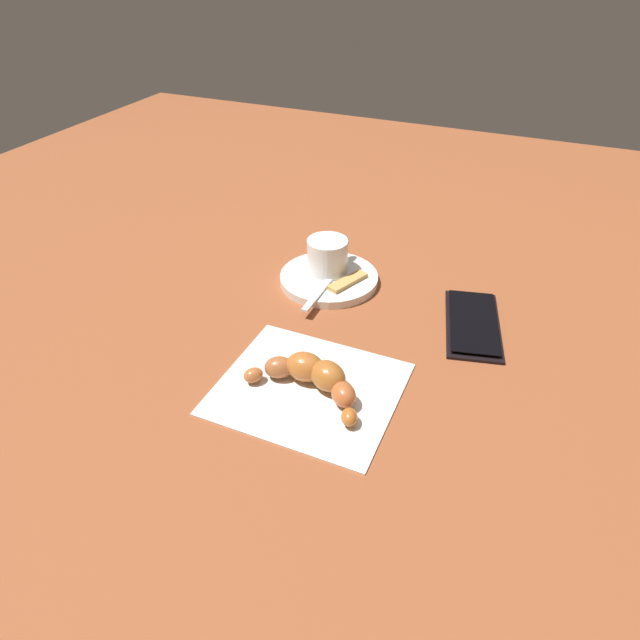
{
  "coord_description": "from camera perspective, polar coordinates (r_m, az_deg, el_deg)",
  "views": [
    {
      "loc": [
        -0.5,
        -0.22,
        0.42
      ],
      "look_at": [
        0.02,
        0.01,
        0.01
      ],
      "focal_mm": 31.29,
      "sensor_mm": 36.0,
      "label": 1
    }
  ],
  "objects": [
    {
      "name": "cell_phone",
      "position": [
        0.73,
        15.37,
        -0.32
      ],
      "size": [
        0.16,
        0.1,
        0.01
      ],
      "color": "black",
      "rests_on": "ground"
    },
    {
      "name": "napkin",
      "position": [
        0.61,
        -1.18,
        -6.96
      ],
      "size": [
        0.17,
        0.19,
        0.0
      ],
      "primitive_type": "cube",
      "rotation": [
        0.0,
        0.0,
        -0.01
      ],
      "color": "white",
      "rests_on": "ground"
    },
    {
      "name": "croissant",
      "position": [
        0.6,
        -0.7,
        -5.71
      ],
      "size": [
        0.08,
        0.14,
        0.03
      ],
      "color": "#B16025",
      "rests_on": "napkin"
    },
    {
      "name": "espresso_cup",
      "position": [
        0.78,
        0.82,
        6.66
      ],
      "size": [
        0.08,
        0.06,
        0.05
      ],
      "color": "white",
      "rests_on": "saucer"
    },
    {
      "name": "sugar_packet",
      "position": [
        0.77,
        2.84,
        3.96
      ],
      "size": [
        0.07,
        0.04,
        0.01
      ],
      "primitive_type": "cube",
      "rotation": [
        0.0,
        0.0,
        5.89
      ],
      "color": "tan",
      "rests_on": "saucer"
    },
    {
      "name": "teaspoon",
      "position": [
        0.78,
        1.22,
        4.55
      ],
      "size": [
        0.14,
        0.02,
        0.01
      ],
      "color": "silver",
      "rests_on": "saucer"
    },
    {
      "name": "ground_plane",
      "position": [
        0.69,
        -0.07,
        -1.71
      ],
      "size": [
        1.8,
        1.8,
        0.0
      ],
      "primitive_type": "plane",
      "color": "brown"
    },
    {
      "name": "saucer",
      "position": [
        0.79,
        0.92,
        4.26
      ],
      "size": [
        0.14,
        0.14,
        0.01
      ],
      "primitive_type": "cylinder",
      "color": "white",
      "rests_on": "ground"
    }
  ]
}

